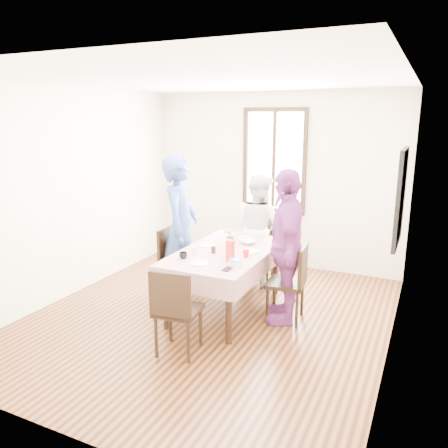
{
  "coord_description": "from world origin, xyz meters",
  "views": [
    {
      "loc": [
        2.24,
        -4.31,
        2.32
      ],
      "look_at": [
        0.09,
        0.23,
        1.1
      ],
      "focal_mm": 35.41,
      "sensor_mm": 36.0,
      "label": 1
    }
  ],
  "objects_px": {
    "person_far": "(259,229)",
    "dining_table": "(226,281)",
    "chair_right": "(286,283)",
    "chair_far": "(259,250)",
    "person_right": "(285,247)",
    "chair_left": "(180,263)",
    "person_left": "(180,228)",
    "chair_near": "(178,310)"
  },
  "relations": [
    {
      "from": "person_far",
      "to": "dining_table",
      "type": "bearing_deg",
      "value": 114.69
    },
    {
      "from": "chair_right",
      "to": "person_far",
      "type": "height_order",
      "value": "person_far"
    },
    {
      "from": "chair_far",
      "to": "person_right",
      "type": "bearing_deg",
      "value": 116.71
    },
    {
      "from": "chair_left",
      "to": "chair_far",
      "type": "xyz_separation_m",
      "value": [
        0.74,
        0.96,
        0.0
      ]
    },
    {
      "from": "chair_right",
      "to": "person_left",
      "type": "relative_size",
      "value": 0.49
    },
    {
      "from": "chair_right",
      "to": "dining_table",
      "type": "bearing_deg",
      "value": 88.33
    },
    {
      "from": "dining_table",
      "to": "person_left",
      "type": "xyz_separation_m",
      "value": [
        -0.72,
        0.15,
        0.55
      ]
    },
    {
      "from": "dining_table",
      "to": "chair_far",
      "type": "relative_size",
      "value": 1.78
    },
    {
      "from": "chair_right",
      "to": "chair_far",
      "type": "distance_m",
      "value": 1.29
    },
    {
      "from": "chair_right",
      "to": "chair_far",
      "type": "relative_size",
      "value": 1.0
    },
    {
      "from": "chair_left",
      "to": "person_far",
      "type": "bearing_deg",
      "value": 139.27
    },
    {
      "from": "dining_table",
      "to": "chair_near",
      "type": "relative_size",
      "value": 1.78
    },
    {
      "from": "chair_far",
      "to": "chair_near",
      "type": "distance_m",
      "value": 2.22
    },
    {
      "from": "dining_table",
      "to": "chair_far",
      "type": "distance_m",
      "value": 1.11
    },
    {
      "from": "chair_left",
      "to": "chair_far",
      "type": "bearing_deg",
      "value": 139.86
    },
    {
      "from": "chair_near",
      "to": "person_left",
      "type": "distance_m",
      "value": 1.53
    },
    {
      "from": "chair_near",
      "to": "person_left",
      "type": "height_order",
      "value": "person_left"
    },
    {
      "from": "person_left",
      "to": "person_far",
      "type": "height_order",
      "value": "person_left"
    },
    {
      "from": "person_far",
      "to": "chair_right",
      "type": "bearing_deg",
      "value": 150.17
    },
    {
      "from": "chair_left",
      "to": "person_left",
      "type": "distance_m",
      "value": 0.47
    },
    {
      "from": "chair_right",
      "to": "person_right",
      "type": "relative_size",
      "value": 0.51
    },
    {
      "from": "person_left",
      "to": "chair_right",
      "type": "bearing_deg",
      "value": -108.36
    },
    {
      "from": "person_right",
      "to": "chair_near",
      "type": "bearing_deg",
      "value": -52.18
    },
    {
      "from": "chair_near",
      "to": "person_far",
      "type": "distance_m",
      "value": 2.23
    },
    {
      "from": "chair_right",
      "to": "person_right",
      "type": "height_order",
      "value": "person_right"
    },
    {
      "from": "person_far",
      "to": "chair_near",
      "type": "bearing_deg",
      "value": 114.69
    },
    {
      "from": "person_right",
      "to": "person_far",
      "type": "bearing_deg",
      "value": -165.58
    },
    {
      "from": "chair_right",
      "to": "chair_near",
      "type": "distance_m",
      "value": 1.38
    },
    {
      "from": "chair_right",
      "to": "chair_far",
      "type": "height_order",
      "value": "same"
    },
    {
      "from": "chair_right",
      "to": "chair_near",
      "type": "height_order",
      "value": "same"
    },
    {
      "from": "chair_far",
      "to": "person_far",
      "type": "xyz_separation_m",
      "value": [
        -0.0,
        -0.02,
        0.32
      ]
    },
    {
      "from": "chair_far",
      "to": "person_right",
      "type": "xyz_separation_m",
      "value": [
        0.72,
        -1.06,
        0.43
      ]
    },
    {
      "from": "chair_near",
      "to": "chair_right",
      "type": "bearing_deg",
      "value": 49.28
    },
    {
      "from": "chair_left",
      "to": "person_right",
      "type": "bearing_deg",
      "value": 83.61
    },
    {
      "from": "chair_near",
      "to": "person_far",
      "type": "bearing_deg",
      "value": 81.83
    },
    {
      "from": "chair_right",
      "to": "person_left",
      "type": "xyz_separation_m",
      "value": [
        -1.46,
        0.1,
        0.47
      ]
    },
    {
      "from": "chair_near",
      "to": "person_far",
      "type": "xyz_separation_m",
      "value": [
        -0.0,
        2.2,
        0.32
      ]
    },
    {
      "from": "person_left",
      "to": "chair_left",
      "type": "bearing_deg",
      "value": 75.59
    },
    {
      "from": "chair_right",
      "to": "person_far",
      "type": "bearing_deg",
      "value": 29.91
    },
    {
      "from": "person_left",
      "to": "dining_table",
      "type": "bearing_deg",
      "value": -116.27
    },
    {
      "from": "dining_table",
      "to": "chair_right",
      "type": "relative_size",
      "value": 1.78
    },
    {
      "from": "person_far",
      "to": "person_left",
      "type": "bearing_deg",
      "value": 77.16
    }
  ]
}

